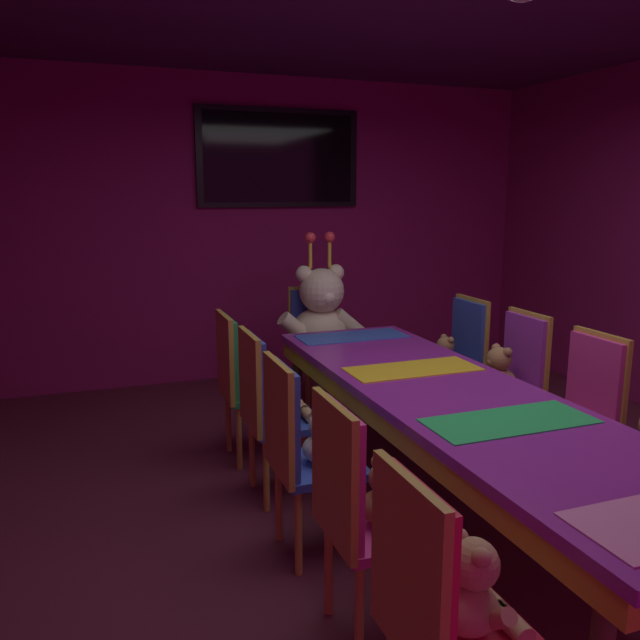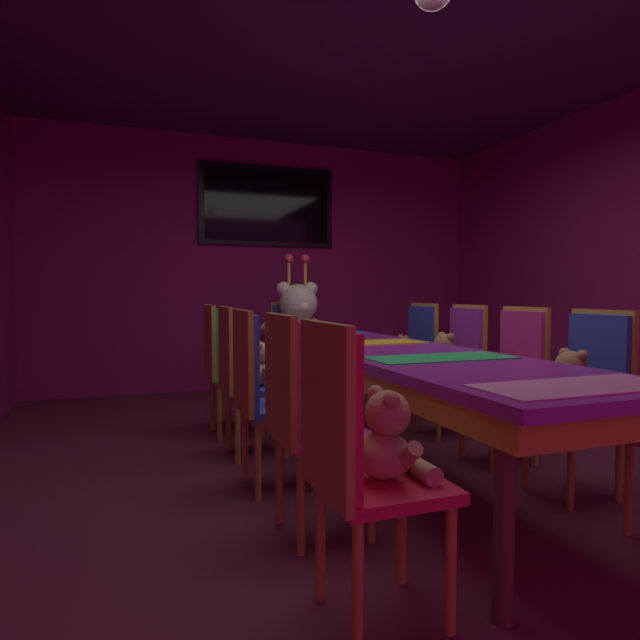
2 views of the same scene
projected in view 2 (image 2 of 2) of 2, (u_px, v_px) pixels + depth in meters
ground_plane at (398, 472)px, 3.23m from camera, size 7.90×7.90×0.00m
wall_back at (266, 264)px, 6.17m from camera, size 5.20×0.12×2.80m
banquet_table at (399, 363)px, 3.20m from camera, size 0.90×3.18×0.75m
chair_left_0 at (348, 443)px, 1.73m from camera, size 0.42×0.41×0.98m
teddy_left_0 at (389, 441)px, 1.78m from camera, size 0.25×0.32×0.31m
chair_left_1 at (297, 403)px, 2.35m from camera, size 0.42×0.41×0.98m
teddy_left_1 at (328, 406)px, 2.40m from camera, size 0.22×0.28×0.27m
chair_left_2 at (257, 381)px, 2.93m from camera, size 0.42×0.41×0.98m
teddy_left_2 at (282, 384)px, 2.98m from camera, size 0.22×0.28×0.26m
chair_left_3 at (238, 366)px, 3.53m from camera, size 0.42×0.41×0.98m
teddy_left_3 at (260, 366)px, 3.58m from camera, size 0.25×0.32×0.30m
chair_left_4 at (220, 356)px, 4.06m from camera, size 0.42×0.41×0.98m
teddy_left_4 at (239, 358)px, 4.11m from camera, size 0.24×0.31×0.29m
chair_right_1 at (591, 382)px, 2.90m from camera, size 0.42×0.41×0.98m
teddy_right_1 at (569, 384)px, 2.85m from camera, size 0.26×0.34×0.32m
chair_right_2 at (515, 367)px, 3.47m from camera, size 0.42×0.41×0.98m
chair_right_3 at (460, 356)px, 4.09m from camera, size 0.42×0.41×0.98m
teddy_right_3 at (443, 357)px, 4.04m from camera, size 0.26×0.34×0.32m
chair_right_4 at (416, 348)px, 4.65m from camera, size 0.42×0.41×0.98m
teddy_right_4 at (401, 352)px, 4.60m from camera, size 0.21×0.27×0.26m
throne_chair at (293, 342)px, 5.21m from camera, size 0.41×0.42×0.98m
king_teddy_bear at (299, 325)px, 5.03m from camera, size 0.76×0.59×0.98m
wall_tv at (268, 206)px, 6.05m from camera, size 1.53×0.06×0.89m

